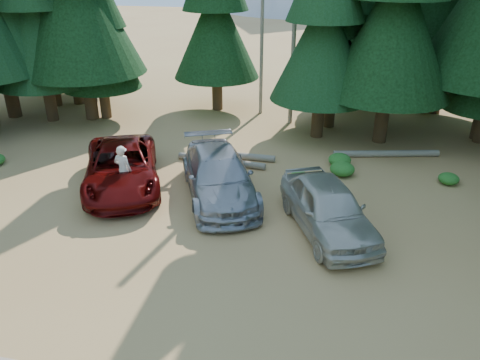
# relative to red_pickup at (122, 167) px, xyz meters

# --- Properties ---
(ground) EXTENTS (160.00, 160.00, 0.00)m
(ground) POSITION_rel_red_pickup_xyz_m (5.18, -4.62, -0.89)
(ground) COLOR #AB7D48
(ground) RESTS_ON ground
(forest_belt_north) EXTENTS (36.00, 7.00, 22.00)m
(forest_belt_north) POSITION_rel_red_pickup_xyz_m (5.18, 10.38, -0.89)
(forest_belt_north) COLOR black
(forest_belt_north) RESTS_ON ground
(snag_front) EXTENTS (0.24, 0.24, 12.00)m
(snag_front) POSITION_rel_red_pickup_xyz_m (5.98, 9.88, 5.11)
(snag_front) COLOR #6F6659
(snag_front) RESTS_ON ground
(snag_back) EXTENTS (0.20, 0.20, 10.00)m
(snag_back) POSITION_rel_red_pickup_xyz_m (3.98, 11.38, 4.11)
(snag_back) COLOR #6F6659
(snag_back) RESTS_ON ground
(red_pickup) EXTENTS (5.27, 7.04, 1.78)m
(red_pickup) POSITION_rel_red_pickup_xyz_m (0.00, 0.00, 0.00)
(red_pickup) COLOR #540807
(red_pickup) RESTS_ON ground
(silver_minivan_center) EXTENTS (4.79, 6.74, 1.81)m
(silver_minivan_center) POSITION_rel_red_pickup_xyz_m (4.19, -0.04, 0.02)
(silver_minivan_center) COLOR #97999E
(silver_minivan_center) RESTS_ON ground
(silver_minivan_right) EXTENTS (4.19, 5.78, 1.83)m
(silver_minivan_right) POSITION_rel_red_pickup_xyz_m (8.55, -1.82, 0.03)
(silver_minivan_right) COLOR beige
(silver_minivan_right) RESTS_ON ground
(frisbee_player) EXTENTS (0.79, 0.58, 2.01)m
(frisbee_player) POSITION_rel_red_pickup_xyz_m (0.57, -1.00, 0.38)
(frisbee_player) COLOR beige
(frisbee_player) RESTS_ON ground
(log_left) EXTENTS (4.29, 0.82, 0.31)m
(log_left) POSITION_rel_red_pickup_xyz_m (3.49, 3.14, -0.74)
(log_left) COLOR #6F6659
(log_left) RESTS_ON ground
(log_mid) EXTENTS (3.88, 0.45, 0.32)m
(log_mid) POSITION_rel_red_pickup_xyz_m (3.99, 3.92, -0.73)
(log_mid) COLOR #6F6659
(log_mid) RESTS_ON ground
(log_right) EXTENTS (5.07, 1.47, 0.33)m
(log_right) POSITION_rel_red_pickup_xyz_m (11.13, 5.62, -0.72)
(log_right) COLOR #6F6659
(log_right) RESTS_ON ground
(shrub_far_left) EXTENTS (0.81, 0.81, 0.44)m
(shrub_far_left) POSITION_rel_red_pickup_xyz_m (-1.93, 1.44, -0.67)
(shrub_far_left) COLOR #22611D
(shrub_far_left) RESTS_ON ground
(shrub_left) EXTENTS (0.88, 0.88, 0.49)m
(shrub_left) POSITION_rel_red_pickup_xyz_m (3.75, 2.25, -0.65)
(shrub_left) COLOR #22611D
(shrub_left) RESTS_ON ground
(shrub_center_left) EXTENTS (1.30, 1.30, 0.71)m
(shrub_center_left) POSITION_rel_red_pickup_xyz_m (3.62, 1.75, -0.53)
(shrub_center_left) COLOR #22611D
(shrub_center_left) RESTS_ON ground
(shrub_center_right) EXTENTS (1.09, 1.09, 0.60)m
(shrub_center_right) POSITION_rel_red_pickup_xyz_m (9.06, 3.03, -0.59)
(shrub_center_right) COLOR #22611D
(shrub_center_right) RESTS_ON ground
(shrub_right) EXTENTS (0.94, 0.94, 0.52)m
(shrub_right) POSITION_rel_red_pickup_xyz_m (7.28, 1.81, -0.63)
(shrub_right) COLOR #22611D
(shrub_right) RESTS_ON ground
(shrub_far_right) EXTENTS (1.05, 1.05, 0.57)m
(shrub_far_right) POSITION_rel_red_pickup_xyz_m (8.93, 4.08, -0.60)
(shrub_far_right) COLOR #22611D
(shrub_far_right) RESTS_ON ground
(shrub_edge_east) EXTENTS (0.86, 0.86, 0.47)m
(shrub_edge_east) POSITION_rel_red_pickup_xyz_m (13.53, 3.07, -0.65)
(shrub_edge_east) COLOR #22611D
(shrub_edge_east) RESTS_ON ground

